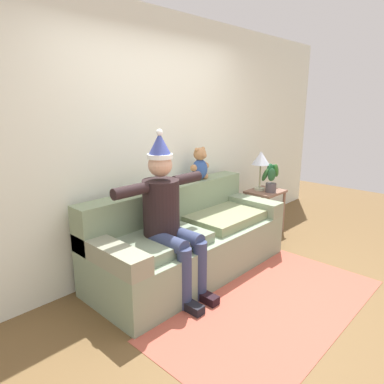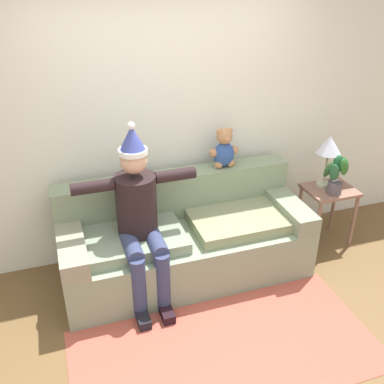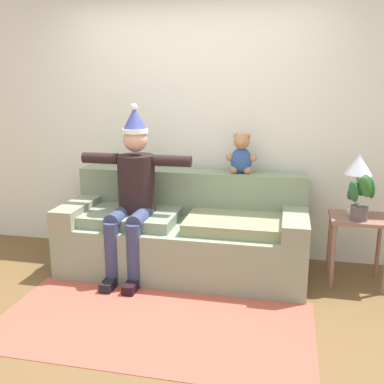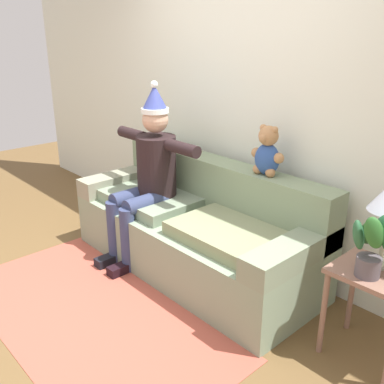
{
  "view_description": "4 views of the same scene",
  "coord_description": "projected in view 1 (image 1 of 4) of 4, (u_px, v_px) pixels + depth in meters",
  "views": [
    {
      "loc": [
        -2.45,
        -1.35,
        1.76
      ],
      "look_at": [
        -0.05,
        0.93,
        0.9
      ],
      "focal_mm": 32.17,
      "sensor_mm": 36.0,
      "label": 1
    },
    {
      "loc": [
        -1.01,
        -2.23,
        2.65
      ],
      "look_at": [
        0.04,
        0.93,
        0.87
      ],
      "focal_mm": 41.61,
      "sensor_mm": 36.0,
      "label": 2
    },
    {
      "loc": [
        0.9,
        -2.78,
        1.71
      ],
      "look_at": [
        0.12,
        0.79,
        0.81
      ],
      "focal_mm": 41.4,
      "sensor_mm": 36.0,
      "label": 3
    },
    {
      "loc": [
        2.42,
        -1.25,
        1.92
      ],
      "look_at": [
        0.06,
        0.92,
        0.72
      ],
      "focal_mm": 40.69,
      "sensor_mm": 36.0,
      "label": 4
    }
  ],
  "objects": [
    {
      "name": "table_lamp",
      "position": [
        261.0,
        160.0,
        4.6
      ],
      "size": [
        0.24,
        0.24,
        0.53
      ],
      "color": "#B0B99B",
      "rests_on": "side_table"
    },
    {
      "name": "area_rug",
      "position": [
        273.0,
        307.0,
        3.04
      ],
      "size": [
        2.31,
        1.15,
        0.01
      ],
      "primitive_type": "cube",
      "color": "#B15140",
      "rests_on": "ground_plane"
    },
    {
      "name": "ground_plane",
      "position": [
        271.0,
        307.0,
        3.06
      ],
      "size": [
        10.0,
        10.0,
        0.0
      ],
      "primitive_type": "plane",
      "color": "brown"
    },
    {
      "name": "back_wall",
      "position": [
        153.0,
        142.0,
        3.75
      ],
      "size": [
        7.0,
        0.1,
        2.7
      ],
      "primitive_type": "cube",
      "color": "white",
      "rests_on": "ground_plane"
    },
    {
      "name": "person_seated",
      "position": [
        168.0,
        213.0,
        3.13
      ],
      "size": [
        1.02,
        0.77,
        1.54
      ],
      "color": "black",
      "rests_on": "ground_plane"
    },
    {
      "name": "side_table",
      "position": [
        265.0,
        199.0,
        4.7
      ],
      "size": [
        0.48,
        0.41,
        0.6
      ],
      "color": "#886050",
      "rests_on": "ground_plane"
    },
    {
      "name": "teddy_bear",
      "position": [
        200.0,
        165.0,
        3.99
      ],
      "size": [
        0.29,
        0.17,
        0.38
      ],
      "color": "#2D4E95",
      "rests_on": "couch"
    },
    {
      "name": "potted_plant",
      "position": [
        271.0,
        177.0,
        4.55
      ],
      "size": [
        0.25,
        0.25,
        0.4
      ],
      "color": "#564D53",
      "rests_on": "side_table"
    },
    {
      "name": "couch",
      "position": [
        188.0,
        240.0,
        3.65
      ],
      "size": [
        2.21,
        0.89,
        0.89
      ],
      "color": "gray",
      "rests_on": "ground_plane"
    }
  ]
}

